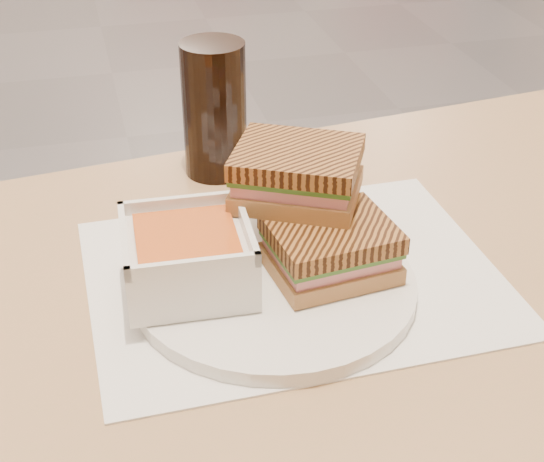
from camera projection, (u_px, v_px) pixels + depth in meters
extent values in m
cube|color=#A17E51|center=(319.00, 313.00, 0.77)|extent=(1.28, 0.85, 0.03)
cylinder|color=#A17E51|center=(537.00, 315.00, 1.37)|extent=(0.06, 0.06, 0.72)
cube|color=white|center=(294.00, 276.00, 0.79)|extent=(0.40, 0.31, 0.00)
cylinder|color=white|center=(275.00, 286.00, 0.76)|extent=(0.26, 0.26, 0.01)
cube|color=white|center=(188.00, 261.00, 0.74)|extent=(0.12, 0.12, 0.05)
cube|color=#D05F21|center=(186.00, 236.00, 0.73)|extent=(0.09, 0.09, 0.01)
cube|color=white|center=(246.00, 226.00, 0.73)|extent=(0.01, 0.12, 0.01)
cube|color=white|center=(124.00, 240.00, 0.72)|extent=(0.01, 0.12, 0.01)
cube|color=white|center=(179.00, 203.00, 0.77)|extent=(0.12, 0.01, 0.01)
cube|color=white|center=(194.00, 267.00, 0.68)|extent=(0.12, 0.01, 0.01)
cube|color=#C18044|center=(330.00, 263.00, 0.77)|extent=(0.12, 0.11, 0.02)
cube|color=pink|center=(331.00, 251.00, 0.76)|extent=(0.11, 0.10, 0.01)
cube|color=#386B23|center=(331.00, 243.00, 0.75)|extent=(0.12, 0.10, 0.01)
cube|color=brown|center=(331.00, 233.00, 0.75)|extent=(0.12, 0.11, 0.02)
cube|color=#C18044|center=(297.00, 189.00, 0.78)|extent=(0.15, 0.14, 0.02)
cube|color=pink|center=(297.00, 176.00, 0.78)|extent=(0.14, 0.13, 0.01)
cube|color=#386B23|center=(297.00, 168.00, 0.77)|extent=(0.14, 0.13, 0.01)
cube|color=brown|center=(298.00, 157.00, 0.77)|extent=(0.15, 0.14, 0.02)
cylinder|color=black|center=(214.00, 110.00, 0.94)|extent=(0.07, 0.07, 0.16)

